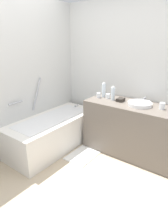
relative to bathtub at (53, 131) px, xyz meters
name	(u,v)px	position (x,y,z in m)	size (l,w,h in m)	color
ground_plane	(69,189)	(-0.64, -0.89, -0.29)	(4.09, 4.09, 0.00)	#C1AD8E
wall_right_mirror	(130,76)	(0.96, -0.89, 0.90)	(0.10, 2.87, 2.37)	silver
bathtub	(53,131)	(0.00, 0.00, 0.00)	(1.63, 0.69, 1.16)	white
vanity_counter	(135,130)	(0.61, -1.20, 0.13)	(0.60, 1.59, 0.84)	#6B6056
sink_basin	(140,104)	(0.60, -1.23, 0.57)	(0.35, 0.35, 0.05)	white
sink_faucet	(145,100)	(0.81, -1.23, 0.59)	(0.12, 0.15, 0.09)	#A5A5AA
water_bottle_2	(104,90)	(0.68, -0.56, 0.66)	(0.06, 0.06, 0.25)	silver
water_bottle_3	(113,94)	(0.61, -0.77, 0.65)	(0.06, 0.06, 0.23)	silver
drinking_glass_0	(99,95)	(0.58, -0.52, 0.59)	(0.07, 0.07, 0.08)	white
drinking_glass_1	(162,106)	(0.63, -1.54, 0.59)	(0.08, 0.08, 0.09)	white
drinking_glass_2	(108,96)	(0.65, -0.66, 0.59)	(0.07, 0.07, 0.08)	white
amenity_basket	(121,100)	(0.63, -0.91, 0.57)	(0.14, 0.10, 0.05)	#2D2823
bath_mat	(84,154)	(0.09, -0.58, -0.28)	(0.60, 0.38, 0.01)	white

